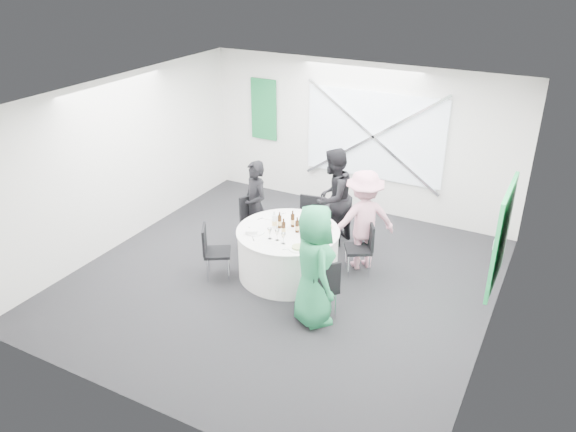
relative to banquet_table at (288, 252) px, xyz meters
The scene contains 43 objects.
floor 0.43m from the banquet_table, 90.00° to the right, with size 6.00×6.00×0.00m, color black.
ceiling 2.43m from the banquet_table, 90.00° to the right, with size 6.00×6.00×0.00m, color silver.
wall_back 2.98m from the banquet_table, 90.00° to the left, with size 6.00×6.00×0.00m, color silver.
wall_front 3.36m from the banquet_table, 90.00° to the right, with size 6.00×6.00×0.00m, color silver.
wall_left 3.17m from the banquet_table, behind, with size 6.00×6.00×0.00m, color silver.
wall_right 3.17m from the banquet_table, ahead, with size 6.00×6.00×0.00m, color silver.
window_panel 2.99m from the banquet_table, 83.80° to the left, with size 2.60×0.03×1.60m, color silver.
window_brace_a 2.96m from the banquet_table, 83.71° to the left, with size 0.05×0.05×3.16m, color silver.
window_brace_b 2.96m from the banquet_table, 83.71° to the left, with size 0.05×0.05×3.16m, color silver.
green_banner 3.65m from the banquet_table, 126.03° to the left, with size 0.55×0.04×1.20m, color #167038.
green_sign 3.08m from the banquet_table, ahead, with size 0.05×1.20×1.40m, color green.
banquet_table is the anchor object (origin of this frame).
chair_back 1.04m from the banquet_table, 98.47° to the left, with size 0.44×0.45×0.85m.
chair_back_left 1.04m from the banquet_table, 151.43° to the left, with size 0.57×0.56×0.91m.
chair_back_right 1.16m from the banquet_table, 30.36° to the left, with size 0.53×0.53×0.85m.
chair_front_right 1.25m from the banquet_table, 40.14° to the right, with size 0.58×0.58×0.91m.
chair_front_left 1.16m from the banquet_table, 148.55° to the right, with size 0.54×0.53×0.85m.
person_man_back_left 1.11m from the banquet_table, 149.01° to the left, with size 0.56×0.36×1.52m, color black.
person_man_back 1.34m from the banquet_table, 81.79° to the left, with size 0.82×0.45×1.69m, color black.
person_woman_pink 1.26m from the banquet_table, 40.72° to the left, with size 1.04×0.48×1.61m, color pink.
person_woman_green 1.31m from the banquet_table, 45.86° to the right, with size 0.83×0.54×1.70m, color #23824F.
plate_back 0.71m from the banquet_table, 87.62° to the left, with size 0.28×0.28×0.01m.
plate_back_left 0.68m from the banquet_table, 148.99° to the left, with size 0.26×0.26×0.01m.
plate_back_right 0.70m from the banquet_table, 34.89° to the left, with size 0.27×0.27×0.04m.
plate_front_right 0.70m from the banquet_table, 48.17° to the right, with size 0.26×0.26×0.04m.
plate_front_left 0.63m from the banquet_table, 145.01° to the right, with size 0.28×0.28×0.01m.
napkin 0.69m from the banquet_table, 141.29° to the right, with size 0.17×0.11×0.05m, color white.
beer_bottle_a 0.50m from the banquet_table, behind, with size 0.06×0.06×0.26m.
beer_bottle_b 0.50m from the banquet_table, 88.82° to the left, with size 0.06×0.06×0.26m.
beer_bottle_c 0.49m from the banquet_table, ahead, with size 0.06×0.06×0.24m.
beer_bottle_d 0.50m from the banquet_table, 87.97° to the right, with size 0.06×0.06×0.26m.
green_water_bottle 0.55m from the banquet_table, 32.01° to the left, with size 0.08×0.08×0.31m.
clear_water_bottle 0.53m from the banquet_table, behind, with size 0.08×0.08×0.28m.
wine_glass_a 0.61m from the banquet_table, 88.65° to the right, with size 0.07×0.07×0.17m.
wine_glass_b 0.63m from the banquet_table, 107.00° to the right, with size 0.07×0.07×0.17m.
wine_glass_c 0.66m from the banquet_table, 71.27° to the right, with size 0.07×0.07×0.17m.
wine_glass_d 0.61m from the banquet_table, 26.97° to the right, with size 0.07×0.07×0.17m.
fork_a 0.69m from the banquet_table, 128.33° to the left, with size 0.01×0.15×0.01m, color silver.
knife_a 0.69m from the banquet_table, 163.80° to the left, with size 0.01×0.15×0.01m, color silver.
fork_b 0.69m from the banquet_table, 62.30° to the right, with size 0.01×0.15×0.01m, color silver.
knife_b 0.69m from the banquet_table, 19.51° to the right, with size 0.01×0.15×0.01m, color silver.
fork_c 0.69m from the banquet_table, 155.27° to the right, with size 0.01×0.15×0.01m, color silver.
knife_c 0.69m from the banquet_table, 123.57° to the right, with size 0.01×0.15×0.01m, color silver.
Camera 1 is at (3.50, -6.40, 4.62)m, focal length 35.00 mm.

